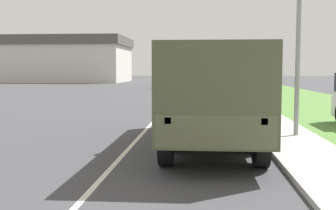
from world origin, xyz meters
TOP-DOWN VIEW (x-y plane):
  - ground_plane at (0.00, 40.00)m, footprint 180.00×180.00m
  - lane_centre_stripe at (0.00, 40.00)m, footprint 0.12×120.00m
  - sidewalk_right at (4.50, 40.00)m, footprint 1.80×120.00m
  - grass_strip_right at (8.90, 40.00)m, footprint 7.00×120.00m
  - military_truck at (2.17, 11.59)m, footprint 2.32×7.90m
  - car_nearest_ahead at (1.97, 23.46)m, footprint 1.76×4.08m
  - car_second_ahead at (1.80, 37.58)m, footprint 1.94×4.47m
  - car_third_ahead at (-1.89, 45.80)m, footprint 1.70×4.13m
  - car_fourth_ahead at (-1.91, 56.56)m, footprint 1.84×4.36m
  - lamp_post at (4.52, 12.86)m, footprint 1.69×0.24m
  - building_distant at (-19.60, 68.13)m, footprint 18.83×14.53m

SIDE VIEW (x-z plane):
  - ground_plane at x=0.00m, z-range 0.00..0.00m
  - lane_centre_stripe at x=0.00m, z-range 0.00..0.00m
  - grass_strip_right at x=8.90m, z-range 0.00..0.02m
  - sidewalk_right at x=4.50m, z-range 0.00..0.12m
  - car_fourth_ahead at x=-1.91m, z-range -0.06..1.31m
  - car_second_ahead at x=1.80m, z-range -0.07..1.43m
  - car_third_ahead at x=-1.89m, z-range -0.08..1.45m
  - car_nearest_ahead at x=1.97m, z-range -0.08..1.47m
  - military_truck at x=2.17m, z-range 0.23..2.87m
  - building_distant at x=-19.60m, z-range 0.05..7.28m
  - lamp_post at x=4.52m, z-range 0.77..6.98m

